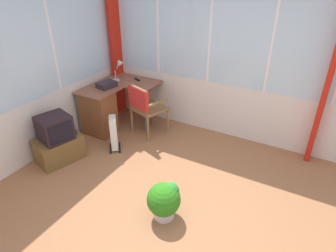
{
  "coord_description": "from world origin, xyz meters",
  "views": [
    {
      "loc": [
        -2.19,
        -1.2,
        2.6
      ],
      "look_at": [
        0.83,
        0.49,
        0.66
      ],
      "focal_mm": 31.22,
      "sensor_mm": 36.0,
      "label": 1
    }
  ],
  "objects_px": {
    "tv_on_stand": "(58,141)",
    "space_heater": "(114,133)",
    "tv_remote": "(137,79)",
    "paper_tray": "(107,85)",
    "desk": "(101,109)",
    "wooden_armchair": "(144,104)",
    "potted_plant": "(164,200)",
    "desk_lamp": "(120,67)"
  },
  "relations": [
    {
      "from": "tv_on_stand",
      "to": "space_heater",
      "type": "distance_m",
      "value": 0.83
    },
    {
      "from": "tv_remote",
      "to": "paper_tray",
      "type": "distance_m",
      "value": 0.59
    },
    {
      "from": "desk",
      "to": "wooden_armchair",
      "type": "xyz_separation_m",
      "value": [
        0.25,
        -0.72,
        0.16
      ]
    },
    {
      "from": "tv_on_stand",
      "to": "space_heater",
      "type": "bearing_deg",
      "value": -39.52
    },
    {
      "from": "potted_plant",
      "to": "desk",
      "type": "bearing_deg",
      "value": 58.1
    },
    {
      "from": "desk_lamp",
      "to": "space_heater",
      "type": "relative_size",
      "value": 0.66
    },
    {
      "from": "tv_remote",
      "to": "potted_plant",
      "type": "xyz_separation_m",
      "value": [
        -1.92,
        -1.66,
        -0.52
      ]
    },
    {
      "from": "desk_lamp",
      "to": "potted_plant",
      "type": "distance_m",
      "value": 2.73
    },
    {
      "from": "desk",
      "to": "tv_remote",
      "type": "relative_size",
      "value": 8.07
    },
    {
      "from": "potted_plant",
      "to": "desk_lamp",
      "type": "bearing_deg",
      "value": 47.05
    },
    {
      "from": "desk",
      "to": "paper_tray",
      "type": "relative_size",
      "value": 4.03
    },
    {
      "from": "desk",
      "to": "potted_plant",
      "type": "relative_size",
      "value": 2.68
    },
    {
      "from": "tv_remote",
      "to": "wooden_armchair",
      "type": "height_order",
      "value": "wooden_armchair"
    },
    {
      "from": "potted_plant",
      "to": "tv_on_stand",
      "type": "bearing_deg",
      "value": 83.28
    },
    {
      "from": "tv_remote",
      "to": "desk",
      "type": "bearing_deg",
      "value": -173.26
    },
    {
      "from": "desk",
      "to": "paper_tray",
      "type": "xyz_separation_m",
      "value": [
        0.18,
        -0.03,
        0.39
      ]
    },
    {
      "from": "tv_remote",
      "to": "paper_tray",
      "type": "xyz_separation_m",
      "value": [
        -0.54,
        0.25,
        0.03
      ]
    },
    {
      "from": "space_heater",
      "to": "potted_plant",
      "type": "height_order",
      "value": "space_heater"
    },
    {
      "from": "wooden_armchair",
      "to": "tv_on_stand",
      "type": "xyz_separation_m",
      "value": [
        -1.23,
        0.71,
        -0.26
      ]
    },
    {
      "from": "desk",
      "to": "wooden_armchair",
      "type": "relative_size",
      "value": 1.35
    },
    {
      "from": "desk",
      "to": "space_heater",
      "type": "bearing_deg",
      "value": -122.79
    },
    {
      "from": "desk",
      "to": "paper_tray",
      "type": "height_order",
      "value": "paper_tray"
    },
    {
      "from": "desk",
      "to": "potted_plant",
      "type": "xyz_separation_m",
      "value": [
        -1.21,
        -1.94,
        -0.16
      ]
    },
    {
      "from": "desk",
      "to": "tv_remote",
      "type": "height_order",
      "value": "tv_remote"
    },
    {
      "from": "wooden_armchair",
      "to": "space_heater",
      "type": "relative_size",
      "value": 1.6
    },
    {
      "from": "paper_tray",
      "to": "tv_on_stand",
      "type": "bearing_deg",
      "value": 178.93
    },
    {
      "from": "wooden_armchair",
      "to": "space_heater",
      "type": "height_order",
      "value": "wooden_armchair"
    },
    {
      "from": "paper_tray",
      "to": "desk_lamp",
      "type": "bearing_deg",
      "value": 1.79
    },
    {
      "from": "tv_remote",
      "to": "space_heater",
      "type": "bearing_deg",
      "value": -138.47
    },
    {
      "from": "paper_tray",
      "to": "tv_remote",
      "type": "bearing_deg",
      "value": -25.09
    },
    {
      "from": "paper_tray",
      "to": "tv_on_stand",
      "type": "height_order",
      "value": "paper_tray"
    },
    {
      "from": "desk_lamp",
      "to": "potted_plant",
      "type": "height_order",
      "value": "desk_lamp"
    },
    {
      "from": "paper_tray",
      "to": "desk",
      "type": "bearing_deg",
      "value": 170.89
    },
    {
      "from": "tv_on_stand",
      "to": "desk_lamp",
      "type": "bearing_deg",
      "value": -0.33
    },
    {
      "from": "tv_on_stand",
      "to": "potted_plant",
      "type": "relative_size",
      "value": 1.64
    },
    {
      "from": "tv_remote",
      "to": "tv_on_stand",
      "type": "height_order",
      "value": "tv_remote"
    },
    {
      "from": "desk_lamp",
      "to": "tv_remote",
      "type": "bearing_deg",
      "value": -63.36
    },
    {
      "from": "desk_lamp",
      "to": "paper_tray",
      "type": "relative_size",
      "value": 1.22
    },
    {
      "from": "desk_lamp",
      "to": "wooden_armchair",
      "type": "distance_m",
      "value": 0.89
    },
    {
      "from": "space_heater",
      "to": "tv_on_stand",
      "type": "bearing_deg",
      "value": 140.48
    },
    {
      "from": "wooden_armchair",
      "to": "potted_plant",
      "type": "relative_size",
      "value": 1.98
    },
    {
      "from": "desk",
      "to": "tv_on_stand",
      "type": "bearing_deg",
      "value": -179.58
    }
  ]
}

